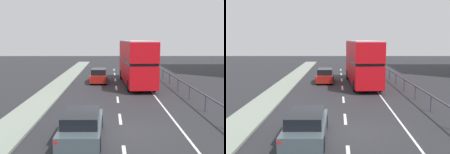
% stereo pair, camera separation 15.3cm
% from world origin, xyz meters
% --- Properties ---
extents(ground_plane, '(73.50, 120.00, 0.10)m').
position_xyz_m(ground_plane, '(0.00, 0.00, -0.05)').
color(ground_plane, '#28292C').
extents(near_sidewalk_kerb, '(2.10, 80.00, 0.14)m').
position_xyz_m(near_sidewalk_kerb, '(-5.59, 0.00, 0.07)').
color(near_sidewalk_kerb, gray).
rests_on(near_sidewalk_kerb, ground).
extents(lane_paint_markings, '(3.16, 46.00, 0.01)m').
position_xyz_m(lane_paint_markings, '(1.93, 8.36, 0.00)').
color(lane_paint_markings, silver).
rests_on(lane_paint_markings, ground).
extents(bridge_side_railing, '(0.10, 42.00, 1.06)m').
position_xyz_m(bridge_side_railing, '(5.44, 9.00, 0.86)').
color(bridge_side_railing, '#434254').
rests_on(bridge_side_railing, ground).
extents(double_decker_bus_red, '(2.87, 10.78, 4.38)m').
position_xyz_m(double_decker_bus_red, '(1.98, 14.11, 2.34)').
color(double_decker_bus_red, red).
rests_on(double_decker_bus_red, ground).
extents(hatchback_car_near, '(1.81, 4.46, 1.31)m').
position_xyz_m(hatchback_car_near, '(-1.86, -0.96, 0.64)').
color(hatchback_car_near, '#404E54').
rests_on(hatchback_car_near, ground).
extents(sedan_car_ahead, '(1.76, 4.26, 1.46)m').
position_xyz_m(sedan_car_ahead, '(-1.76, 15.50, 0.70)').
color(sedan_car_ahead, maroon).
rests_on(sedan_car_ahead, ground).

